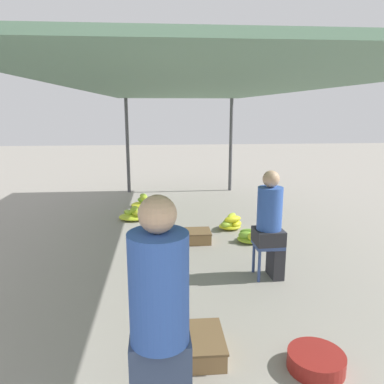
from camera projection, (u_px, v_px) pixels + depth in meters
canopy_post_back_left at (128, 146)px, 9.05m from camera, size 0.08×0.08×2.27m
canopy_post_back_right at (231, 145)px, 9.25m from camera, size 0.08×0.08×2.27m
canopy_tarp at (193, 90)px, 5.15m from camera, size 2.93×8.12×0.04m
vendor_foreground at (160, 326)px, 2.14m from camera, size 0.36×0.35×1.61m
stool at (268, 250)px, 4.58m from camera, size 0.34×0.34×0.44m
vendor_seated at (271, 223)px, 4.51m from camera, size 0.36×0.35×1.34m
basin_black at (316, 361)px, 3.00m from camera, size 0.46×0.46×0.14m
banana_pile_left_0 at (135, 215)px, 7.05m from camera, size 0.66×0.63×0.25m
banana_pile_left_1 at (145, 203)px, 7.90m from camera, size 0.57×0.53×0.28m
banana_pile_right_0 at (252, 237)px, 5.84m from camera, size 0.48×0.43×0.21m
banana_pile_right_1 at (230, 223)px, 6.42m from camera, size 0.45×0.41×0.27m
crate_near at (193, 346)px, 3.16m from camera, size 0.53×0.53×0.18m
crate_mid at (198, 236)px, 5.84m from camera, size 0.40×0.40×0.18m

